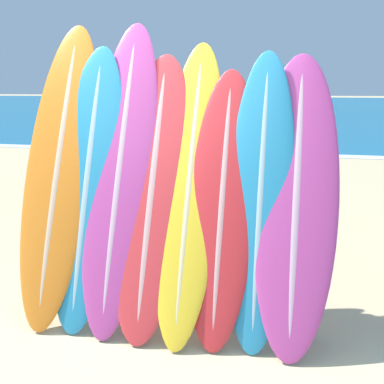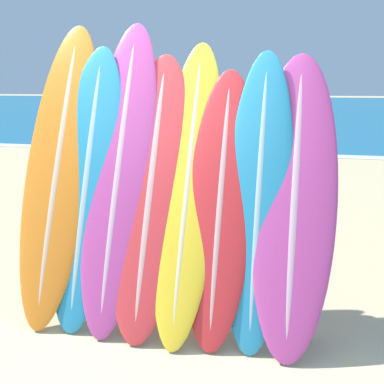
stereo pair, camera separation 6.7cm
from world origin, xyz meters
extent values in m
plane|color=#CCB789|center=(0.00, 0.00, 0.00)|extent=(160.00, 160.00, 0.00)
cube|color=#146693|center=(0.00, 39.23, 0.00)|extent=(120.00, 60.00, 0.00)
cube|color=white|center=(0.00, 9.53, 0.01)|extent=(120.00, 0.60, 0.01)
cylinder|color=gray|center=(-0.82, 0.32, 0.43)|extent=(0.04, 0.04, 0.87)
cylinder|color=gray|center=(1.35, 0.32, 0.43)|extent=(0.04, 0.04, 0.87)
cylinder|color=gray|center=(0.27, 0.32, 0.84)|extent=(2.22, 0.04, 0.04)
cylinder|color=gray|center=(0.27, 0.32, 0.12)|extent=(2.22, 0.04, 0.04)
ellipsoid|color=orange|center=(-0.67, 0.42, 1.18)|extent=(0.58, 1.06, 2.36)
ellipsoid|color=beige|center=(-0.67, 0.42, 1.18)|extent=(0.10, 1.03, 2.27)
ellipsoid|color=teal|center=(-0.42, 0.38, 1.09)|extent=(0.55, 0.90, 2.17)
ellipsoid|color=#98BACC|center=(-0.42, 0.38, 1.09)|extent=(0.10, 0.88, 2.09)
ellipsoid|color=#B23D8E|center=(-0.16, 0.43, 1.18)|extent=(0.56, 1.08, 2.36)
ellipsoid|color=#CAA1BE|center=(-0.16, 0.43, 1.18)|extent=(0.10, 1.05, 2.28)
ellipsoid|color=red|center=(0.12, 0.38, 1.05)|extent=(0.58, 1.00, 2.11)
ellipsoid|color=#D59E9F|center=(0.12, 0.38, 1.05)|extent=(0.10, 0.97, 2.03)
ellipsoid|color=yellow|center=(0.40, 0.40, 1.10)|extent=(0.48, 1.07, 2.20)
ellipsoid|color=beige|center=(0.40, 0.40, 1.10)|extent=(0.09, 1.04, 2.11)
ellipsoid|color=red|center=(0.66, 0.34, 0.99)|extent=(0.50, 0.85, 1.98)
ellipsoid|color=#D19A9C|center=(0.66, 0.34, 0.99)|extent=(0.09, 0.83, 1.91)
ellipsoid|color=teal|center=(0.94, 0.37, 1.06)|extent=(0.48, 0.81, 2.11)
ellipsoid|color=#98BACC|center=(0.94, 0.37, 1.06)|extent=(0.09, 0.79, 2.03)
ellipsoid|color=#B23D8E|center=(1.19, 0.37, 1.05)|extent=(0.59, 0.94, 2.10)
ellipsoid|color=#CAA1BE|center=(1.19, 0.37, 1.05)|extent=(0.11, 0.91, 2.02)
cylinder|color=tan|center=(-2.01, 8.45, 0.37)|extent=(0.10, 0.10, 0.74)
cylinder|color=tan|center=(-2.01, 8.61, 0.37)|extent=(0.10, 0.10, 0.74)
cube|color=gold|center=(-2.01, 8.53, 0.63)|extent=(0.13, 0.21, 0.22)
cube|color=gold|center=(-2.01, 8.53, 1.03)|extent=(0.15, 0.23, 0.58)
sphere|color=tan|center=(-2.01, 8.53, 1.46)|extent=(0.21, 0.21, 0.21)
cylinder|color=beige|center=(0.13, 6.49, 0.43)|extent=(0.12, 0.12, 0.86)
cylinder|color=beige|center=(0.10, 6.30, 0.43)|extent=(0.12, 0.12, 0.86)
cube|color=gold|center=(0.11, 6.39, 0.73)|extent=(0.18, 0.26, 0.26)
cube|color=#DB3842|center=(0.11, 6.39, 1.19)|extent=(0.20, 0.28, 0.67)
sphere|color=beige|center=(0.11, 6.39, 1.68)|extent=(0.24, 0.24, 0.24)
camera|label=1|loc=(1.13, -2.82, 1.85)|focal=42.00mm
camera|label=2|loc=(1.20, -2.80, 1.85)|focal=42.00mm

